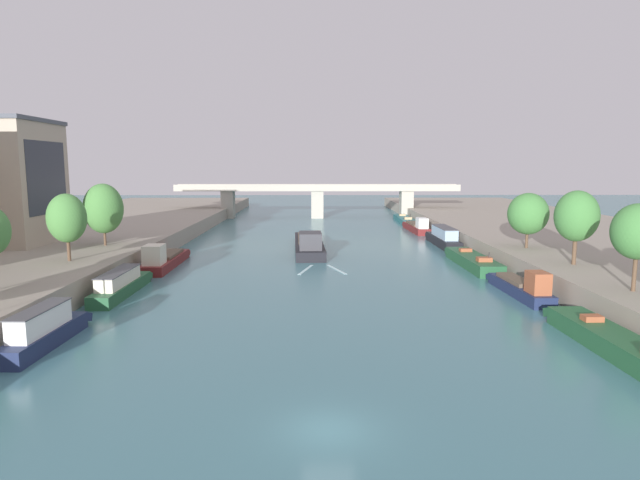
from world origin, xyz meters
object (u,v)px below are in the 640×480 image
object	(u,v)px
moored_boat_right_far	(443,238)
moored_boat_right_second	(417,227)
moored_boat_left_lone	(121,284)
tree_right_distant	(577,216)
bridge_far	(317,196)
moored_boat_left_far	(164,259)
moored_boat_right_end	(521,287)
moored_boat_left_second	(44,330)
barge_midriver	(309,244)
moored_boat_right_gap_after	(615,343)
tree_right_end_of_row	(528,214)
tree_left_distant	(67,218)
moored_boat_right_downstream	(405,219)
tree_left_nearest	(103,209)
moored_boat_right_lone	(472,261)
tree_right_past_mid	(638,232)

from	to	relation	value
moored_boat_right_far	moored_boat_right_second	world-z (taller)	moored_boat_right_second
moored_boat_left_lone	tree_right_distant	world-z (taller)	tree_right_distant
moored_boat_right_far	tree_right_distant	size ratio (longest dim) A/B	1.98
moored_boat_right_second	bridge_far	size ratio (longest dim) A/B	0.22
moored_boat_left_far	moored_boat_right_end	xyz separation A→B (m)	(37.33, -14.54, -0.09)
moored_boat_right_far	moored_boat_left_second	bearing A→B (deg)	-129.60
barge_midriver	moored_boat_right_end	xyz separation A→B (m)	(20.12, -26.83, -0.16)
moored_boat_right_gap_after	moored_boat_right_second	size ratio (longest dim) A/B	1.03
moored_boat_right_end	tree_right_end_of_row	size ratio (longest dim) A/B	1.82
tree_right_distant	barge_midriver	bearing A→B (deg)	137.95
moored_boat_right_far	tree_left_distant	size ratio (longest dim) A/B	2.10
moored_boat_left_second	moored_boat_left_far	world-z (taller)	moored_boat_left_far
moored_boat_left_lone	moored_boat_right_second	world-z (taller)	moored_boat_right_second
moored_boat_right_downstream	tree_left_distant	size ratio (longest dim) A/B	2.45
moored_boat_right_end	moored_boat_right_downstream	bearing A→B (deg)	89.75
moored_boat_right_second	moored_boat_right_downstream	xyz separation A→B (m)	(0.75, 17.81, -0.38)
moored_boat_left_lone	tree_right_distant	bearing A→B (deg)	2.97
tree_left_nearest	moored_boat_right_end	bearing A→B (deg)	-19.92
moored_boat_left_second	bridge_far	bearing A→B (deg)	78.17
moored_boat_left_far	bridge_far	distance (m)	64.10
tree_right_distant	bridge_far	distance (m)	76.87
tree_left_distant	tree_right_distant	world-z (taller)	tree_right_distant
moored_boat_right_lone	moored_boat_right_second	distance (m)	34.18
moored_boat_right_downstream	tree_left_nearest	distance (m)	68.20
barge_midriver	moored_boat_right_gap_after	world-z (taller)	barge_midriver
moored_boat_right_lone	tree_right_end_of_row	bearing A→B (deg)	-10.55
moored_boat_right_far	moored_boat_right_downstream	bearing A→B (deg)	90.02
moored_boat_left_far	tree_right_past_mid	distance (m)	48.84
moored_boat_right_second	tree_right_distant	bearing A→B (deg)	-81.71
moored_boat_right_lone	tree_right_end_of_row	size ratio (longest dim) A/B	2.34
moored_boat_right_gap_after	bridge_far	bearing A→B (deg)	101.71
tree_right_past_mid	moored_boat_right_lone	bearing A→B (deg)	103.62
barge_midriver	bridge_far	size ratio (longest dim) A/B	0.34
tree_right_distant	moored_boat_right_end	bearing A→B (deg)	-154.03
moored_boat_right_far	tree_right_end_of_row	xyz separation A→B (m)	(5.53, -18.00, 5.24)
moored_boat_left_far	moored_boat_right_far	size ratio (longest dim) A/B	0.99
tree_right_end_of_row	barge_midriver	bearing A→B (deg)	153.37
moored_boat_left_lone	moored_boat_right_lone	world-z (taller)	moored_boat_right_lone
moored_boat_left_far	tree_right_end_of_row	distance (m)	43.52
moored_boat_right_downstream	moored_boat_left_far	bearing A→B (deg)	-125.68
moored_boat_left_lone	moored_boat_right_second	size ratio (longest dim) A/B	0.85
moored_boat_right_far	moored_boat_right_downstream	size ratio (longest dim) A/B	0.86
moored_boat_right_second	tree_left_distant	distance (m)	62.17
moored_boat_left_second	moored_boat_right_gap_after	bearing A→B (deg)	-2.32
moored_boat_right_far	bridge_far	distance (m)	47.99
tree_left_distant	tree_right_end_of_row	size ratio (longest dim) A/B	1.06
moored_boat_left_lone	moored_boat_right_end	world-z (taller)	moored_boat_right_end
barge_midriver	tree_right_past_mid	world-z (taller)	tree_right_past_mid
tree_left_distant	tree_right_end_of_row	distance (m)	50.95
barge_midriver	tree_left_nearest	size ratio (longest dim) A/B	2.94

